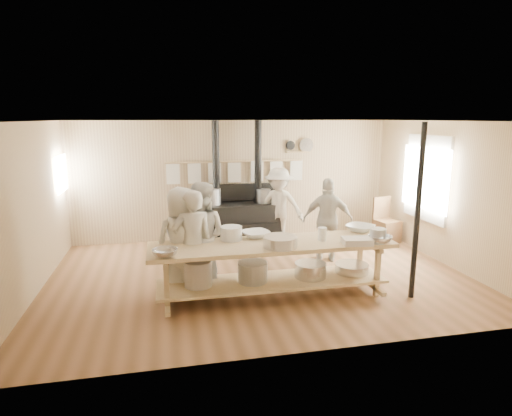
% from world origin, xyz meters
% --- Properties ---
extents(ground, '(7.00, 7.00, 0.00)m').
position_xyz_m(ground, '(0.00, 0.00, 0.00)').
color(ground, brown).
rests_on(ground, ground).
extents(room_shell, '(7.00, 7.00, 7.00)m').
position_xyz_m(room_shell, '(0.00, 0.00, 1.62)').
color(room_shell, tan).
rests_on(room_shell, ground).
extents(window_right, '(0.09, 1.50, 1.65)m').
position_xyz_m(window_right, '(3.47, 0.60, 1.50)').
color(window_right, beige).
rests_on(window_right, ground).
extents(left_opening, '(0.00, 0.90, 0.90)m').
position_xyz_m(left_opening, '(-3.45, 2.00, 1.60)').
color(left_opening, white).
rests_on(left_opening, ground).
extents(stove, '(1.90, 0.75, 2.60)m').
position_xyz_m(stove, '(-0.01, 2.12, 0.52)').
color(stove, black).
rests_on(stove, ground).
extents(towel_rail, '(3.00, 0.04, 0.47)m').
position_xyz_m(towel_rail, '(0.00, 2.40, 1.56)').
color(towel_rail, tan).
rests_on(towel_rail, ground).
extents(back_wall_shelf, '(0.63, 0.14, 0.32)m').
position_xyz_m(back_wall_shelf, '(1.46, 2.43, 2.00)').
color(back_wall_shelf, tan).
rests_on(back_wall_shelf, ground).
extents(prep_table, '(3.60, 0.90, 0.85)m').
position_xyz_m(prep_table, '(-0.01, -0.90, 0.52)').
color(prep_table, tan).
rests_on(prep_table, ground).
extents(support_post, '(0.08, 0.08, 2.60)m').
position_xyz_m(support_post, '(2.05, -1.35, 1.30)').
color(support_post, black).
rests_on(support_post, ground).
extents(cook_far_left, '(0.64, 0.45, 1.65)m').
position_xyz_m(cook_far_left, '(-1.15, -0.67, 0.82)').
color(cook_far_left, beige).
rests_on(cook_far_left, ground).
extents(cook_left, '(1.02, 0.91, 1.72)m').
position_xyz_m(cook_left, '(-1.01, -0.41, 0.86)').
color(cook_left, beige).
rests_on(cook_left, ground).
extents(cook_center, '(0.93, 0.74, 1.67)m').
position_xyz_m(cook_center, '(-1.29, -0.51, 0.83)').
color(cook_center, beige).
rests_on(cook_center, ground).
extents(cook_right, '(0.99, 0.66, 1.57)m').
position_xyz_m(cook_right, '(1.43, 0.53, 0.78)').
color(cook_right, beige).
rests_on(cook_right, ground).
extents(cook_by_window, '(1.21, 0.97, 1.64)m').
position_xyz_m(cook_by_window, '(0.81, 1.75, 0.82)').
color(cook_by_window, beige).
rests_on(cook_by_window, ground).
extents(chair, '(0.54, 0.54, 0.97)m').
position_xyz_m(chair, '(3.15, 1.43, 0.29)').
color(chair, brown).
rests_on(chair, ground).
extents(bowl_white_a, '(0.50, 0.50, 0.10)m').
position_xyz_m(bowl_white_a, '(-0.18, -0.57, 0.90)').
color(bowl_white_a, white).
rests_on(bowl_white_a, prep_table).
extents(bowl_steel_a, '(0.44, 0.44, 0.11)m').
position_xyz_m(bowl_steel_a, '(-1.55, -1.23, 0.90)').
color(bowl_steel_a, silver).
rests_on(bowl_steel_a, prep_table).
extents(bowl_white_b, '(0.61, 0.61, 0.11)m').
position_xyz_m(bowl_white_b, '(1.55, -0.57, 0.90)').
color(bowl_white_b, white).
rests_on(bowl_white_b, prep_table).
extents(bowl_steel_b, '(0.38, 0.38, 0.11)m').
position_xyz_m(bowl_steel_b, '(1.55, -1.23, 0.90)').
color(bowl_steel_b, silver).
rests_on(bowl_steel_b, prep_table).
extents(roasting_pan, '(0.45, 0.34, 0.09)m').
position_xyz_m(roasting_pan, '(1.18, -1.23, 0.90)').
color(roasting_pan, '#B2B2B7').
rests_on(roasting_pan, prep_table).
extents(mixing_bowl_large, '(0.61, 0.61, 0.16)m').
position_xyz_m(mixing_bowl_large, '(0.06, -1.13, 0.93)').
color(mixing_bowl_large, silver).
rests_on(mixing_bowl_large, prep_table).
extents(bucket_galv, '(0.30, 0.30, 0.22)m').
position_xyz_m(bucket_galv, '(1.51, -1.23, 0.96)').
color(bucket_galv, gray).
rests_on(bucket_galv, prep_table).
extents(deep_bowl_enamel, '(0.39, 0.39, 0.20)m').
position_xyz_m(deep_bowl_enamel, '(-0.57, -0.62, 0.95)').
color(deep_bowl_enamel, white).
rests_on(deep_bowl_enamel, prep_table).
extents(pitcher, '(0.17, 0.17, 0.20)m').
position_xyz_m(pitcher, '(0.76, -0.94, 0.95)').
color(pitcher, white).
rests_on(pitcher, prep_table).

